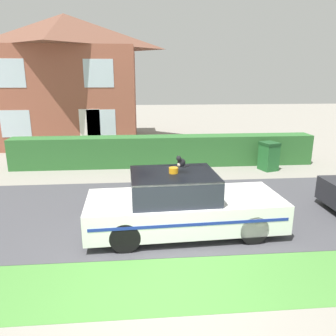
% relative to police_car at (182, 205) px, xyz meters
% --- Properties ---
extents(ground_plane, '(80.00, 80.00, 0.00)m').
position_rel_police_car_xyz_m(ground_plane, '(-0.66, -2.44, -0.69)').
color(ground_plane, gray).
extents(road_strip, '(28.00, 5.10, 0.01)m').
position_rel_police_car_xyz_m(road_strip, '(-0.66, 1.35, -0.69)').
color(road_strip, '#424247').
rests_on(road_strip, ground).
extents(lawn_verge, '(28.00, 1.70, 0.01)m').
position_rel_police_car_xyz_m(lawn_verge, '(-0.66, -2.05, -0.69)').
color(lawn_verge, '#478438').
rests_on(lawn_verge, ground).
extents(garden_hedge, '(12.42, 0.89, 1.24)m').
position_rel_police_car_xyz_m(garden_hedge, '(0.07, 6.16, -0.07)').
color(garden_hedge, '#2D662D').
rests_on(garden_hedge, ground).
extents(police_car, '(4.62, 1.98, 1.59)m').
position_rel_police_car_xyz_m(police_car, '(0.00, 0.00, 0.00)').
color(police_car, black).
rests_on(police_car, road_strip).
extents(cat, '(0.33, 0.27, 0.29)m').
position_rel_police_car_xyz_m(cat, '(-0.03, 0.00, 1.03)').
color(cat, black).
rests_on(cat, police_car).
extents(house_left, '(7.77, 6.33, 6.86)m').
position_rel_police_car_xyz_m(house_left, '(-4.86, 12.18, 2.80)').
color(house_left, '#93513D').
rests_on(house_left, ground).
extents(wheelie_bin, '(0.76, 0.82, 1.13)m').
position_rel_police_car_xyz_m(wheelie_bin, '(4.13, 5.10, -0.12)').
color(wheelie_bin, '#23662D').
rests_on(wheelie_bin, ground).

